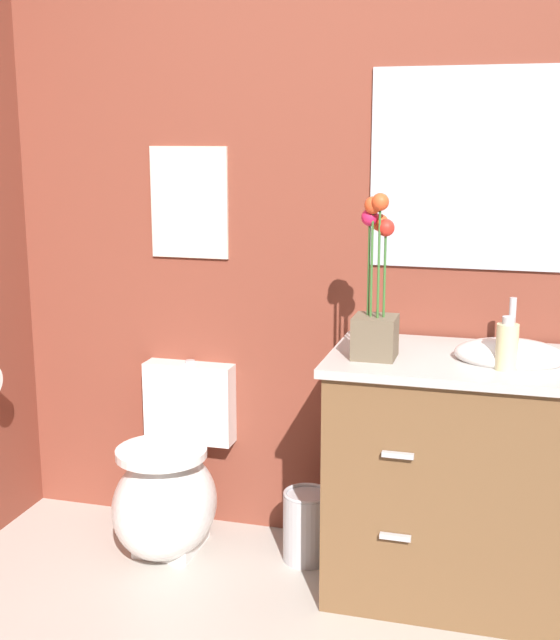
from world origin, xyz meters
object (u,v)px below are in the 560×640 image
Objects in this scene: trash_bin at (307,525)px; wall_poster at (189,203)px; vanity_cabinet at (467,475)px; wall_mirror at (485,169)px; soap_bottle at (507,346)px; toilet at (170,489)px; flower_vase at (376,307)px.

wall_poster is at bearing 157.93° from trash_bin.
vanity_cabinet is at bearing -14.86° from wall_poster.
trash_bin is 0.34× the size of wall_mirror.
wall_poster reaches higher than soap_bottle.
toilet is 4.06× the size of soap_bottle.
trash_bin is (-0.58, 0.08, -0.30)m from vanity_cabinet.
toilet is 0.54m from trash_bin.
wall_poster is (-0.53, 0.21, 1.17)m from trash_bin.
trash_bin is at bearing -22.07° from wall_poster.
vanity_cabinet is 1.90× the size of flower_vase.
wall_mirror is at bearing 13.61° from toilet.
wall_poster is at bearing 161.42° from soap_bottle.
trash_bin is 1.45m from wall_mirror.
toilet is at bearing 178.63° from vanity_cabinet.
soap_bottle is (1.21, -0.14, 0.68)m from toilet.
toilet is at bearing 172.31° from flower_vase.
wall_poster is at bearing 180.00° from wall_mirror.
toilet is 1.62× the size of wall_poster.
soap_bottle is at bearing -6.60° from toilet.
vanity_cabinet is 2.41× the size of wall_poster.
soap_bottle is at bearing -46.97° from vanity_cabinet.
wall_mirror is (1.11, 0.27, 1.21)m from toilet.
vanity_cabinet is 0.67m from flower_vase.
trash_bin is (0.53, 0.05, -0.11)m from toilet.
trash_bin is at bearing 148.78° from flower_vase.
vanity_cabinet is at bearing -7.84° from trash_bin.
wall_poster reaches higher than flower_vase.
wall_poster is at bearing 90.00° from toilet.
flower_vase reaches higher than soap_bottle.
trash_bin is (-0.69, 0.19, -0.79)m from soap_bottle.
toilet is 1.40m from soap_bottle.
flower_vase is at bearing -31.22° from trash_bin.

